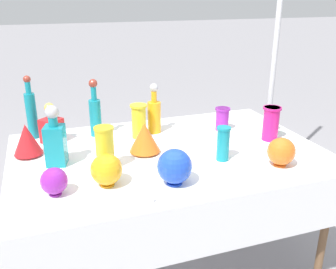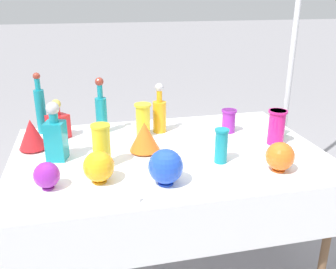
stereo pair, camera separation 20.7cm
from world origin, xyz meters
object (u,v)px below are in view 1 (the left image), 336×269
square_decanter_0 (52,128)px  canopy_pole (275,56)px  slender_vase_3 (271,122)px  slender_vase_1 (223,143)px  slender_vase_0 (105,147)px  slender_vase_5 (222,118)px  round_bowl_0 (106,170)px  cardboard_box_behind_left (72,171)px  fluted_vase_0 (145,137)px  fluted_vase_1 (27,139)px  tall_bottle_0 (95,113)px  square_decanter_1 (55,140)px  round_bowl_2 (54,181)px  round_bowl_3 (175,166)px  round_bowl_1 (281,152)px  slender_vase_2 (139,120)px  tall_bottle_1 (154,114)px  slender_vase_4 (270,120)px  tall_bottle_2 (31,112)px

square_decanter_0 → canopy_pole: (1.75, 0.37, 0.27)m
slender_vase_3 → slender_vase_1: bearing=-157.3°
slender_vase_3 → slender_vase_0: bearing=-175.5°
slender_vase_5 → round_bowl_0: size_ratio=0.95×
slender_vase_3 → cardboard_box_behind_left: slender_vase_3 is taller
fluted_vase_0 → fluted_vase_1: fluted_vase_1 is taller
tall_bottle_0 → slender_vase_5: 0.81m
tall_bottle_0 → canopy_pole: (1.48, 0.33, 0.22)m
tall_bottle_0 → square_decanter_0: tall_bottle_0 is taller
fluted_vase_0 → square_decanter_1: bearing=179.4°
round_bowl_2 → slender_vase_5: bearing=25.4°
round_bowl_3 → canopy_pole: bearing=41.3°
slender_vase_3 → round_bowl_1: bearing=-115.2°
cardboard_box_behind_left → slender_vase_2: bearing=-66.4°
slender_vase_0 → slender_vase_2: bearing=54.0°
tall_bottle_1 → tall_bottle_0: bearing=169.5°
slender_vase_5 → canopy_pole: bearing=35.7°
slender_vase_2 → slender_vase_3: bearing=-21.9°
tall_bottle_0 → round_bowl_2: (-0.29, -0.68, -0.08)m
slender_vase_0 → tall_bottle_0: bearing=86.4°
slender_vase_0 → slender_vase_4: slender_vase_0 is taller
tall_bottle_2 → slender_vase_5: tall_bottle_2 is taller
slender_vase_5 → round_bowl_0: bearing=-149.3°
tall_bottle_0 → slender_vase_0: (-0.03, -0.50, -0.03)m
slender_vase_3 → fluted_vase_0: size_ratio=1.19×
round_bowl_0 → cardboard_box_behind_left: 1.55m
round_bowl_3 → tall_bottle_0: bearing=107.8°
fluted_vase_0 → fluted_vase_1: bearing=164.4°
slender_vase_3 → slender_vase_4: (0.08, 0.13, -0.03)m
tall_bottle_0 → slender_vase_2: (0.24, -0.12, -0.04)m
slender_vase_2 → round_bowl_0: (-0.30, -0.55, -0.03)m
tall_bottle_0 → slender_vase_2: tall_bottle_0 is taller
tall_bottle_2 → round_bowl_2: 0.78m
slender_vase_1 → round_bowl_0: size_ratio=1.19×
tall_bottle_2 → cardboard_box_behind_left: bearing=69.7°
slender_vase_5 → fluted_vase_1: bearing=-178.9°
slender_vase_0 → round_bowl_0: slender_vase_0 is taller
tall_bottle_2 → round_bowl_2: size_ratio=3.02×
tall_bottle_0 → cardboard_box_behind_left: size_ratio=0.56×
slender_vase_1 → tall_bottle_2: bearing=144.4°
slender_vase_2 → fluted_vase_1: (-0.64, -0.07, -0.02)m
square_decanter_1 → slender_vase_0: bearing=-32.1°
slender_vase_1 → slender_vase_3: (0.40, 0.17, 0.01)m
tall_bottle_2 → round_bowl_0: bearing=-67.6°
slender_vase_0 → slender_vase_4: 1.11m
tall_bottle_1 → round_bowl_3: size_ratio=1.84×
fluted_vase_0 → round_bowl_1: 0.73m
fluted_vase_0 → fluted_vase_1: 0.64m
tall_bottle_2 → slender_vase_0: 0.68m
square_decanter_0 → slender_vase_3: (1.24, -0.39, 0.02)m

